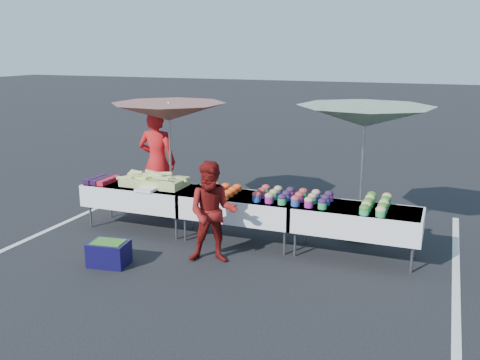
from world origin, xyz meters
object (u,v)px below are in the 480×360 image
(table_left, at_px, (140,195))
(table_center, at_px, (240,206))
(vendor, at_px, (157,162))
(storage_bin, at_px, (109,253))
(umbrella_right, at_px, (365,117))
(table_right, at_px, (356,219))
(customer, at_px, (213,212))
(umbrella_left, at_px, (169,113))

(table_left, xyz_separation_m, table_center, (1.80, 0.00, 0.00))
(vendor, xyz_separation_m, storage_bin, (0.59, -2.44, -0.78))
(table_center, xyz_separation_m, storage_bin, (-1.37, -1.56, -0.40))
(vendor, distance_m, umbrella_right, 3.83)
(table_right, height_order, umbrella_right, umbrella_right)
(customer, relative_size, storage_bin, 2.53)
(table_right, bearing_deg, umbrella_left, 166.94)
(table_right, xyz_separation_m, vendor, (-3.76, 0.88, 0.37))
(customer, xyz_separation_m, umbrella_right, (1.79, 1.70, 1.22))
(table_left, xyz_separation_m, storage_bin, (0.43, -1.56, -0.40))
(umbrella_right, bearing_deg, customer, -136.44)
(umbrella_right, bearing_deg, umbrella_left, -180.00)
(customer, xyz_separation_m, umbrella_left, (-1.59, 1.70, 1.15))
(table_left, height_order, umbrella_right, umbrella_right)
(vendor, bearing_deg, storage_bin, 98.10)
(umbrella_right, xyz_separation_m, storage_bin, (-3.10, -2.36, -1.77))
(table_left, relative_size, vendor, 0.97)
(table_center, height_order, table_right, same)
(umbrella_left, distance_m, storage_bin, 2.92)
(table_center, height_order, umbrella_left, umbrella_left)
(table_left, relative_size, table_right, 1.00)
(table_center, distance_m, table_right, 1.80)
(table_left, xyz_separation_m, customer, (1.74, -0.90, 0.15))
(table_right, relative_size, umbrella_right, 0.74)
(table_left, distance_m, table_right, 3.60)
(table_center, relative_size, umbrella_right, 0.74)
(customer, bearing_deg, umbrella_right, 26.02)
(vendor, distance_m, customer, 2.61)
(table_center, bearing_deg, customer, -93.91)
(umbrella_right, bearing_deg, table_right, -85.02)
(umbrella_left, xyz_separation_m, storage_bin, (0.28, -2.36, -1.70))
(table_left, distance_m, table_center, 1.80)
(umbrella_right, bearing_deg, table_center, -155.19)
(table_left, xyz_separation_m, vendor, (-0.16, 0.88, 0.37))
(customer, bearing_deg, table_right, 8.36)
(table_left, bearing_deg, customer, -27.48)
(table_left, height_order, customer, customer)
(umbrella_left, bearing_deg, table_left, -100.63)
(table_left, bearing_deg, table_center, 0.00)
(table_center, distance_m, umbrella_right, 2.35)
(storage_bin, bearing_deg, table_right, 18.37)
(table_center, distance_m, storage_bin, 2.12)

